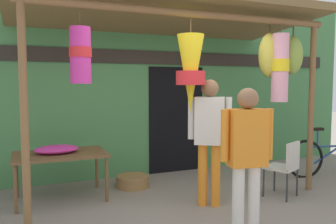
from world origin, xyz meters
name	(u,v)px	position (x,y,z in m)	size (l,w,h in m)	color
ground_plane	(194,214)	(0.00, 0.00, 0.00)	(30.00, 30.00, 0.00)	gray
shop_facade	(140,81)	(0.01, 2.22, 1.74)	(9.46, 0.29, 3.49)	#47844C
market_stall_canopy	(175,30)	(0.18, 1.02, 2.50)	(4.66, 2.52, 2.89)	brown
display_table	(60,157)	(-1.54, 1.26, 0.62)	(1.30, 0.82, 0.68)	brown
flower_heap_on_table	(58,149)	(-1.57, 1.26, 0.74)	(0.62, 0.43, 0.12)	#D13399
folding_chair	(286,164)	(1.54, 0.04, 0.50)	(0.53, 0.53, 0.84)	beige
wicker_basket_by_table	(133,181)	(-0.40, 1.43, 0.09)	(0.53, 0.53, 0.19)	olive
parked_bicycle	(331,157)	(3.15, 0.68, 0.35)	(1.72, 0.51, 0.92)	black
vendor_in_orange	(247,151)	(0.18, -0.88, 0.97)	(0.59, 0.29, 1.64)	silver
customer_foreground	(210,131)	(0.33, 0.19, 1.04)	(0.51, 0.40, 1.75)	orange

